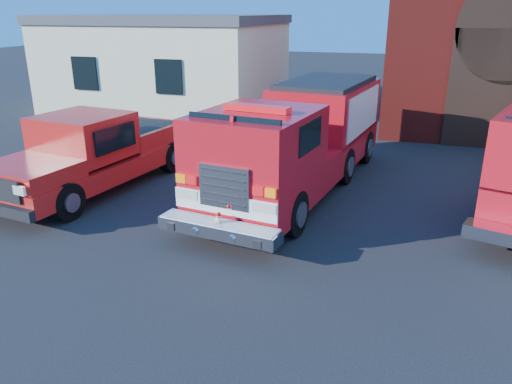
% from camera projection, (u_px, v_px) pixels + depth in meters
% --- Properties ---
extents(ground, '(100.00, 100.00, 0.00)m').
position_uv_depth(ground, '(273.00, 230.00, 10.95)').
color(ground, black).
rests_on(ground, ground).
extents(side_building, '(10.20, 8.20, 4.35)m').
position_uv_depth(side_building, '(170.00, 61.00, 24.41)').
color(side_building, beige).
rests_on(side_building, ground).
extents(fire_engine, '(3.56, 8.91, 2.67)m').
position_uv_depth(fire_engine, '(300.00, 138.00, 13.10)').
color(fire_engine, black).
rests_on(fire_engine, ground).
extents(pickup_truck, '(3.09, 6.51, 2.05)m').
position_uv_depth(pickup_truck, '(94.00, 153.00, 13.26)').
color(pickup_truck, black).
rests_on(pickup_truck, ground).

